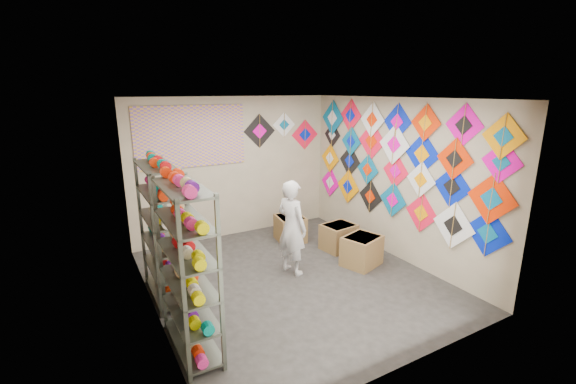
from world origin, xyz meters
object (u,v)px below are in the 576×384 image
carton_a (362,251)px  carton_b (339,237)px  shopkeeper (292,227)px  shelf_rack_front (188,270)px  shelf_rack_back (162,232)px  carton_c (290,228)px

carton_a → carton_b: 0.71m
shopkeeper → carton_b: bearing=-90.1°
shelf_rack_front → carton_a: bearing=13.3°
shopkeeper → carton_a: shopkeeper is taller
carton_a → carton_b: carton_a is taller
carton_a → carton_b: (0.06, 0.71, -0.01)m
shelf_rack_back → carton_a: size_ratio=3.21×
carton_a → carton_b: bearing=66.9°
shelf_rack_back → carton_b: (3.09, 0.13, -0.72)m
carton_c → carton_b: bearing=-46.8°
shelf_rack_back → carton_b: size_ratio=3.33×
carton_a → shopkeeper: bearing=144.9°
carton_b → shelf_rack_back: bearing=174.7°
shelf_rack_back → carton_c: 2.80m
shelf_rack_front → carton_a: shelf_rack_front is taller
shelf_rack_front → carton_b: (3.09, 1.43, -0.72)m
shelf_rack_front → shelf_rack_back: (0.00, 1.30, 0.00)m
shelf_rack_front → carton_c: shelf_rack_front is taller
shelf_rack_back → carton_a: bearing=-10.8°
shelf_rack_back → carton_c: size_ratio=3.45×
shelf_rack_front → carton_c: (2.54, 2.23, -0.71)m
shopkeeper → carton_c: 1.43m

